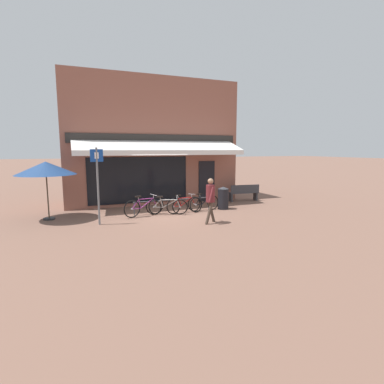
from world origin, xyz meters
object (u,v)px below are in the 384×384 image
(litter_bin, at_px, (223,198))
(park_bench, at_px, (244,192))
(bicycle_black, at_px, (204,203))
(cafe_parasol, at_px, (46,168))
(bicycle_silver, at_px, (167,206))
(parking_sign, at_px, (98,179))
(bicycle_purple, at_px, (144,207))
(bicycle_red, at_px, (184,205))
(pedestrian_adult, at_px, (210,196))

(litter_bin, xyz_separation_m, park_bench, (2.01, 1.47, -0.05))
(bicycle_black, relative_size, cafe_parasol, 0.72)
(bicycle_silver, distance_m, litter_bin, 2.75)
(bicycle_black, xyz_separation_m, parking_sign, (-4.55, -0.82, 1.33))
(bicycle_silver, relative_size, parking_sign, 0.60)
(bicycle_purple, bearing_deg, bicycle_black, -14.90)
(bicycle_purple, distance_m, parking_sign, 2.38)
(litter_bin, relative_size, cafe_parasol, 0.46)
(litter_bin, bearing_deg, parking_sign, -171.13)
(bicycle_red, distance_m, bicycle_black, 0.98)
(litter_bin, bearing_deg, pedestrian_adult, -127.98)
(bicycle_purple, height_order, pedestrian_adult, pedestrian_adult)
(bicycle_silver, height_order, cafe_parasol, cafe_parasol)
(bicycle_silver, height_order, parking_sign, parking_sign)
(bicycle_silver, bearing_deg, pedestrian_adult, -39.37)
(bicycle_purple, xyz_separation_m, bicycle_silver, (0.92, -0.11, -0.03))
(bicycle_purple, distance_m, park_bench, 5.88)
(bicycle_purple, distance_m, litter_bin, 3.67)
(bicycle_silver, xyz_separation_m, bicycle_black, (1.79, 0.14, -0.00))
(bicycle_black, distance_m, parking_sign, 4.81)
(bicycle_red, xyz_separation_m, parking_sign, (-3.57, -0.80, 1.33))
(bicycle_silver, relative_size, park_bench, 1.02)
(bicycle_silver, bearing_deg, litter_bin, 25.69)
(park_bench, bearing_deg, bicycle_black, -147.84)
(bicycle_silver, relative_size, pedestrian_adult, 0.99)
(parking_sign, height_order, park_bench, parking_sign)
(cafe_parasol, relative_size, park_bench, 1.38)
(bicycle_red, xyz_separation_m, litter_bin, (1.93, 0.06, 0.16))
(litter_bin, relative_size, park_bench, 0.63)
(bicycle_silver, height_order, litter_bin, litter_bin)
(bicycle_red, relative_size, bicycle_black, 1.04)
(litter_bin, bearing_deg, park_bench, 36.06)
(parking_sign, bearing_deg, pedestrian_adult, -18.52)
(cafe_parasol, bearing_deg, bicycle_black, -7.03)
(bicycle_black, distance_m, park_bench, 3.32)
(bicycle_black, bearing_deg, pedestrian_adult, -125.17)
(parking_sign, bearing_deg, bicycle_black, 10.28)
(pedestrian_adult, height_order, litter_bin, pedestrian_adult)
(litter_bin, relative_size, parking_sign, 0.37)
(bicycle_silver, distance_m, cafe_parasol, 4.88)
(bicycle_silver, xyz_separation_m, bicycle_red, (0.81, 0.11, -0.00))
(bicycle_red, height_order, parking_sign, parking_sign)
(parking_sign, relative_size, cafe_parasol, 1.23)
(bicycle_purple, bearing_deg, pedestrian_adult, -61.72)
(bicycle_black, height_order, parking_sign, parking_sign)
(pedestrian_adult, bearing_deg, litter_bin, -136.86)
(bicycle_red, xyz_separation_m, park_bench, (3.94, 1.53, 0.11))
(pedestrian_adult, height_order, parking_sign, parking_sign)
(pedestrian_adult, bearing_deg, parking_sign, -27.40)
(bicycle_silver, distance_m, park_bench, 5.03)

